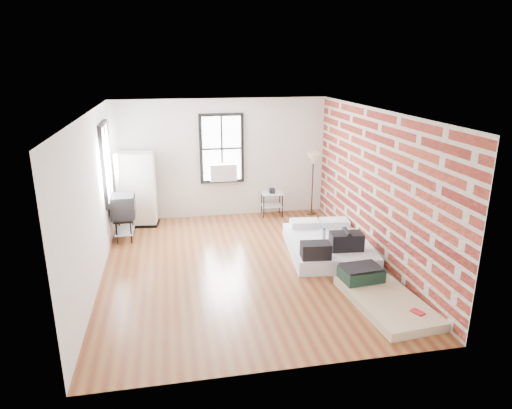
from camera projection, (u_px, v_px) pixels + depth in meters
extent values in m
plane|color=brown|center=(243.00, 266.00, 8.39)|extent=(6.00, 6.00, 0.00)
cube|color=silver|center=(222.00, 159.00, 10.78)|extent=(5.00, 0.01, 2.80)
cube|color=silver|center=(284.00, 266.00, 5.16)|extent=(5.00, 0.01, 2.80)
cube|color=silver|center=(93.00, 201.00, 7.52)|extent=(0.01, 6.00, 2.80)
cube|color=maroon|center=(376.00, 186.00, 8.42)|extent=(0.02, 6.00, 2.80)
cube|color=white|center=(241.00, 112.00, 7.54)|extent=(5.00, 6.00, 0.01)
cube|color=white|center=(222.00, 149.00, 10.65)|extent=(0.90, 0.02, 1.50)
cube|color=black|center=(201.00, 149.00, 10.58)|extent=(0.07, 0.08, 1.64)
cube|color=black|center=(242.00, 148.00, 10.76)|extent=(0.07, 0.08, 1.64)
cube|color=black|center=(221.00, 115.00, 10.44)|extent=(0.90, 0.08, 0.07)
cube|color=black|center=(222.00, 181.00, 10.91)|extent=(0.90, 0.08, 0.07)
cube|color=black|center=(222.00, 149.00, 10.64)|extent=(0.04, 0.02, 1.50)
cube|color=black|center=(222.00, 149.00, 10.64)|extent=(0.90, 0.02, 0.04)
cube|color=silver|center=(223.00, 172.00, 10.70)|extent=(0.62, 0.30, 0.40)
cube|color=white|center=(107.00, 163.00, 9.14)|extent=(0.02, 0.90, 1.50)
cube|color=black|center=(103.00, 169.00, 8.68)|extent=(0.08, 0.07, 1.64)
cube|color=black|center=(109.00, 158.00, 9.59)|extent=(0.08, 0.07, 1.64)
cube|color=black|center=(102.00, 124.00, 8.90)|extent=(0.08, 0.90, 0.07)
cube|color=black|center=(110.00, 201.00, 9.37)|extent=(0.08, 0.90, 0.07)
cube|color=black|center=(108.00, 163.00, 9.14)|extent=(0.02, 0.04, 1.50)
cube|color=black|center=(108.00, 163.00, 9.14)|extent=(0.02, 0.90, 0.04)
cube|color=white|center=(328.00, 246.00, 8.95)|extent=(1.71, 2.18, 0.27)
cube|color=white|center=(304.00, 223.00, 9.63)|extent=(0.63, 0.43, 0.13)
cube|color=white|center=(334.00, 222.00, 9.68)|extent=(0.63, 0.43, 0.13)
cube|color=black|center=(346.00, 241.00, 8.42)|extent=(0.62, 0.40, 0.32)
cylinder|color=black|center=(347.00, 232.00, 8.37)|extent=(0.12, 0.38, 0.09)
cube|color=black|center=(316.00, 250.00, 8.07)|extent=(0.55, 0.37, 0.28)
cylinder|color=#A1BFCF|center=(324.00, 235.00, 8.82)|extent=(0.08, 0.08, 0.24)
cylinder|color=#1937B4|center=(324.00, 229.00, 8.77)|extent=(0.04, 0.04, 0.03)
cube|color=beige|center=(386.00, 302.00, 7.02)|extent=(1.10, 1.86, 0.14)
cube|color=#163329|center=(361.00, 274.00, 7.54)|extent=(0.70, 0.53, 0.21)
cube|color=black|center=(361.00, 267.00, 7.51)|extent=(0.66, 0.49, 0.04)
cube|color=red|center=(418.00, 312.00, 6.57)|extent=(0.19, 0.22, 0.02)
cube|color=black|center=(140.00, 223.00, 10.51)|extent=(0.90, 0.58, 0.06)
cube|color=#F2E8CC|center=(137.00, 188.00, 10.25)|extent=(0.86, 0.54, 1.62)
cylinder|color=black|center=(264.00, 207.00, 10.87)|extent=(0.02, 0.02, 0.57)
cylinder|color=black|center=(282.00, 206.00, 10.92)|extent=(0.02, 0.02, 0.57)
cylinder|color=black|center=(262.00, 203.00, 11.20)|extent=(0.02, 0.02, 0.57)
cylinder|color=black|center=(280.00, 202.00, 11.25)|extent=(0.02, 0.02, 0.57)
cube|color=silver|center=(272.00, 193.00, 10.97)|extent=(0.54, 0.44, 0.02)
cube|color=silver|center=(272.00, 205.00, 11.07)|extent=(0.52, 0.42, 0.02)
cube|color=black|center=(272.00, 191.00, 10.96)|extent=(0.13, 0.19, 0.10)
cylinder|color=black|center=(311.00, 213.00, 11.25)|extent=(0.22, 0.22, 0.03)
cylinder|color=black|center=(312.00, 187.00, 11.05)|extent=(0.03, 0.03, 1.33)
cone|color=tan|center=(313.00, 159.00, 10.84)|extent=(0.33, 0.33, 0.29)
cylinder|color=black|center=(117.00, 234.00, 9.32)|extent=(0.03, 0.03, 0.47)
cylinder|color=black|center=(131.00, 233.00, 9.37)|extent=(0.03, 0.03, 0.47)
cylinder|color=black|center=(119.00, 224.00, 9.86)|extent=(0.03, 0.03, 0.47)
cylinder|color=black|center=(133.00, 223.00, 9.91)|extent=(0.03, 0.03, 0.47)
cube|color=black|center=(124.00, 218.00, 9.54)|extent=(0.38, 0.68, 0.03)
cube|color=silver|center=(125.00, 230.00, 9.63)|extent=(0.36, 0.67, 0.02)
cube|color=black|center=(123.00, 206.00, 9.47)|extent=(0.48, 0.55, 0.47)
cube|color=black|center=(135.00, 206.00, 9.51)|extent=(0.02, 0.46, 0.38)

